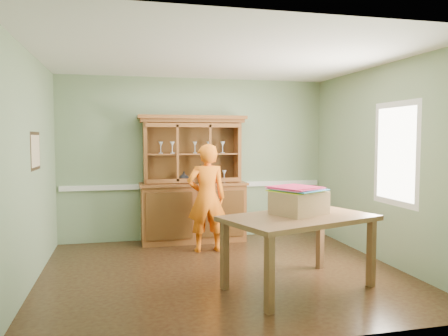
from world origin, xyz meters
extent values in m
plane|color=#442C15|center=(0.00, 0.00, 0.00)|extent=(4.50, 4.50, 0.00)
plane|color=white|center=(0.00, 0.00, 2.70)|extent=(4.50, 4.50, 0.00)
plane|color=gray|center=(0.00, 2.00, 1.35)|extent=(4.50, 0.00, 4.50)
plane|color=gray|center=(-2.25, 0.00, 1.35)|extent=(0.00, 4.00, 4.00)
plane|color=gray|center=(2.25, 0.00, 1.35)|extent=(0.00, 4.00, 4.00)
plane|color=gray|center=(0.00, -2.00, 1.35)|extent=(4.50, 0.00, 4.50)
cube|color=white|center=(0.00, 1.98, 0.90)|extent=(4.41, 0.05, 0.08)
cube|color=#342414|center=(-2.23, 0.30, 1.55)|extent=(0.03, 0.60, 0.46)
cube|color=beige|center=(-2.22, 0.30, 1.55)|extent=(0.01, 0.52, 0.38)
cube|color=white|center=(2.23, -0.30, 1.50)|extent=(0.03, 0.96, 1.36)
cube|color=white|center=(2.22, -0.30, 1.50)|extent=(0.01, 0.80, 1.20)
cube|color=brown|center=(-0.10, 1.74, 0.47)|extent=(1.68, 0.51, 0.94)
cube|color=brown|center=(-0.10, 1.73, 0.95)|extent=(1.74, 0.57, 0.04)
cube|color=#5D3416|center=(-0.10, 1.98, 1.46)|extent=(1.59, 0.04, 0.98)
cube|color=brown|center=(-0.86, 1.82, 1.46)|extent=(0.06, 0.36, 0.98)
cube|color=brown|center=(0.67, 1.82, 1.46)|extent=(0.06, 0.36, 0.98)
cube|color=brown|center=(-0.10, 1.82, 1.98)|extent=(1.68, 0.41, 0.06)
cube|color=brown|center=(-0.10, 1.80, 2.04)|extent=(1.76, 0.45, 0.06)
cube|color=brown|center=(-0.10, 1.82, 1.44)|extent=(1.48, 0.31, 0.02)
imported|color=#B2B2B7|center=(-0.24, 1.82, 1.06)|extent=(0.17, 0.17, 0.18)
imported|color=gold|center=(-0.52, 1.82, 1.00)|extent=(0.20, 0.20, 0.05)
cylinder|color=black|center=(0.00, 1.58, 1.12)|extent=(0.07, 0.07, 0.30)
cube|color=brown|center=(0.71, -0.74, 0.80)|extent=(1.89, 1.47, 0.06)
cube|color=brown|center=(0.14, -1.37, 0.39)|extent=(0.10, 0.10, 0.77)
cube|color=brown|center=(-0.12, -0.59, 0.39)|extent=(0.10, 0.10, 0.77)
cube|color=brown|center=(1.54, -0.89, 0.39)|extent=(0.10, 0.10, 0.77)
cube|color=brown|center=(1.28, -0.12, 0.39)|extent=(0.10, 0.10, 0.77)
cube|color=#926E4B|center=(0.75, -0.63, 0.96)|extent=(0.71, 0.66, 0.26)
cube|color=#BEDF1C|center=(0.74, -0.62, 1.10)|extent=(0.66, 0.66, 0.01)
cube|color=green|center=(0.74, -0.62, 1.10)|extent=(0.66, 0.66, 0.01)
cube|color=#2F91DF|center=(0.74, -0.62, 1.11)|extent=(0.66, 0.66, 0.01)
cube|color=pink|center=(0.74, -0.62, 1.12)|extent=(0.66, 0.66, 0.01)
cube|color=#CF1F51|center=(0.74, -0.62, 1.13)|extent=(0.66, 0.66, 0.01)
cube|color=#D42050|center=(0.74, -0.62, 1.14)|extent=(0.66, 0.66, 0.01)
imported|color=orange|center=(0.00, 1.08, 0.81)|extent=(0.59, 0.39, 1.62)
camera|label=1|loc=(-1.24, -5.29, 1.71)|focal=35.00mm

